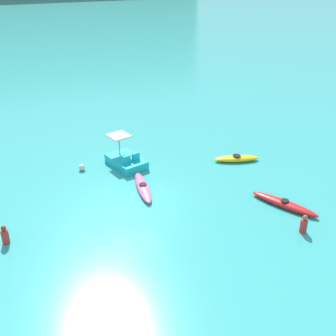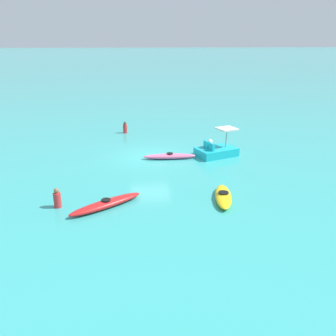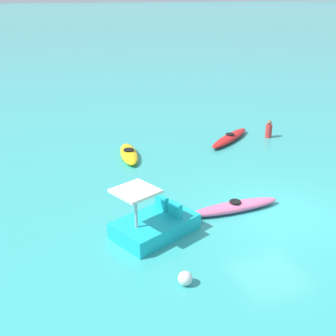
{
  "view_description": "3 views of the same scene",
  "coord_description": "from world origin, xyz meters",
  "px_view_note": "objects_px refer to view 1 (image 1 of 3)",
  "views": [
    {
      "loc": [
        -3.06,
        -17.8,
        11.5
      ],
      "look_at": [
        2.17,
        1.95,
        0.7
      ],
      "focal_mm": 46.17,
      "sensor_mm": 36.0,
      "label": 1
    },
    {
      "loc": [
        20.96,
        -0.68,
        6.8
      ],
      "look_at": [
        3.97,
        0.79,
        0.63
      ],
      "focal_mm": 38.15,
      "sensor_mm": 36.0,
      "label": 2
    },
    {
      "loc": [
        -9.99,
        7.69,
        6.68
      ],
      "look_at": [
        3.5,
        2.44,
        0.61
      ],
      "focal_mm": 44.9,
      "sensor_mm": 36.0,
      "label": 3
    }
  ],
  "objects_px": {
    "kayak_pink": "(143,187)",
    "person_by_kayaks": "(304,225)",
    "person_near_shore": "(5,236)",
    "kayak_red": "(284,204)",
    "kayak_yellow": "(236,158)",
    "buoy_white": "(82,167)",
    "pedal_boat_cyan": "(126,160)"
  },
  "relations": [
    {
      "from": "kayak_pink",
      "to": "person_by_kayaks",
      "type": "xyz_separation_m",
      "value": [
        6.13,
        -5.39,
        0.22
      ]
    },
    {
      "from": "person_near_shore",
      "to": "person_by_kayaks",
      "type": "xyz_separation_m",
      "value": [
        12.71,
        -2.55,
        0.0
      ]
    },
    {
      "from": "kayak_pink",
      "to": "kayak_red",
      "type": "bearing_deg",
      "value": -27.66
    },
    {
      "from": "kayak_red",
      "to": "kayak_yellow",
      "type": "xyz_separation_m",
      "value": [
        -0.32,
        5.18,
        0.0
      ]
    },
    {
      "from": "kayak_red",
      "to": "kayak_yellow",
      "type": "height_order",
      "value": "same"
    },
    {
      "from": "kayak_red",
      "to": "buoy_white",
      "type": "bearing_deg",
      "value": 145.41
    },
    {
      "from": "buoy_white",
      "to": "pedal_boat_cyan",
      "type": "bearing_deg",
      "value": -2.13
    },
    {
      "from": "kayak_pink",
      "to": "kayak_yellow",
      "type": "distance_m",
      "value": 6.29
    },
    {
      "from": "kayak_red",
      "to": "pedal_boat_cyan",
      "type": "distance_m",
      "value": 9.16
    },
    {
      "from": "kayak_yellow",
      "to": "person_near_shore",
      "type": "xyz_separation_m",
      "value": [
        -12.58,
        -4.71,
        0.22
      ]
    },
    {
      "from": "buoy_white",
      "to": "person_by_kayaks",
      "type": "height_order",
      "value": "person_by_kayaks"
    },
    {
      "from": "pedal_boat_cyan",
      "to": "person_near_shore",
      "type": "bearing_deg",
      "value": -137.13
    },
    {
      "from": "kayak_yellow",
      "to": "buoy_white",
      "type": "bearing_deg",
      "value": 172.54
    },
    {
      "from": "pedal_boat_cyan",
      "to": "buoy_white",
      "type": "height_order",
      "value": "pedal_boat_cyan"
    },
    {
      "from": "buoy_white",
      "to": "person_by_kayaks",
      "type": "distance_m",
      "value": 12.33
    },
    {
      "from": "buoy_white",
      "to": "person_near_shore",
      "type": "height_order",
      "value": "person_near_shore"
    },
    {
      "from": "kayak_pink",
      "to": "kayak_red",
      "type": "xyz_separation_m",
      "value": [
        6.33,
        -3.32,
        -0.0
      ]
    },
    {
      "from": "pedal_boat_cyan",
      "to": "person_by_kayaks",
      "type": "xyz_separation_m",
      "value": [
        6.49,
        -8.32,
        0.05
      ]
    },
    {
      "from": "pedal_boat_cyan",
      "to": "buoy_white",
      "type": "distance_m",
      "value": 2.52
    },
    {
      "from": "kayak_pink",
      "to": "person_by_kayaks",
      "type": "height_order",
      "value": "person_by_kayaks"
    },
    {
      "from": "kayak_pink",
      "to": "pedal_boat_cyan",
      "type": "bearing_deg",
      "value": 96.99
    },
    {
      "from": "kayak_yellow",
      "to": "kayak_pink",
      "type": "bearing_deg",
      "value": -162.72
    },
    {
      "from": "kayak_red",
      "to": "buoy_white",
      "type": "relative_size",
      "value": 8.68
    },
    {
      "from": "kayak_yellow",
      "to": "pedal_boat_cyan",
      "type": "xyz_separation_m",
      "value": [
        -6.36,
        1.07,
        0.17
      ]
    },
    {
      "from": "pedal_boat_cyan",
      "to": "person_near_shore",
      "type": "height_order",
      "value": "pedal_boat_cyan"
    },
    {
      "from": "buoy_white",
      "to": "kayak_yellow",
      "type": "bearing_deg",
      "value": -7.46
    },
    {
      "from": "person_near_shore",
      "to": "person_by_kayaks",
      "type": "bearing_deg",
      "value": -11.33
    },
    {
      "from": "kayak_pink",
      "to": "person_near_shore",
      "type": "xyz_separation_m",
      "value": [
        -6.58,
        -2.84,
        0.22
      ]
    },
    {
      "from": "pedal_boat_cyan",
      "to": "person_near_shore",
      "type": "distance_m",
      "value": 8.49
    },
    {
      "from": "kayak_pink",
      "to": "buoy_white",
      "type": "relative_size",
      "value": 8.63
    },
    {
      "from": "kayak_pink",
      "to": "person_by_kayaks",
      "type": "relative_size",
      "value": 3.61
    },
    {
      "from": "kayak_red",
      "to": "pedal_boat_cyan",
      "type": "relative_size",
      "value": 1.15
    }
  ]
}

